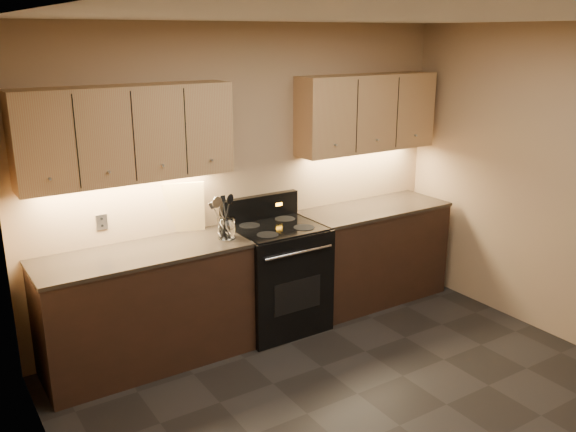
{
  "coord_description": "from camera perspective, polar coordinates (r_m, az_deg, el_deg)",
  "views": [
    {
      "loc": [
        -2.52,
        -2.52,
        2.51
      ],
      "look_at": [
        0.05,
        1.45,
        1.09
      ],
      "focal_mm": 38.0,
      "sensor_mm": 36.0,
      "label": 1
    }
  ],
  "objects": [
    {
      "name": "stove",
      "position": [
        5.34,
        -1.08,
        -5.6
      ],
      "size": [
        0.76,
        0.68,
        1.14
      ],
      "color": "black",
      "rests_on": "ground"
    },
    {
      "name": "outlet_plate",
      "position": [
        4.88,
        -17.03,
        -0.55
      ],
      "size": [
        0.08,
        0.01,
        0.12
      ],
      "primitive_type": "cube",
      "color": "#B2B5BA",
      "rests_on": "wall_back"
    },
    {
      "name": "wall_back",
      "position": [
        5.31,
        -3.67,
        3.56
      ],
      "size": [
        4.0,
        0.04,
        2.6
      ],
      "primitive_type": "cube",
      "color": "#A17E5F",
      "rests_on": "ground"
    },
    {
      "name": "black_spoon",
      "position": [
        4.87,
        -6.12,
        0.13
      ],
      "size": [
        0.1,
        0.13,
        0.37
      ],
      "primitive_type": null,
      "rotation": [
        0.2,
        0.1,
        0.07
      ],
      "color": "black",
      "rests_on": "utensil_crock"
    },
    {
      "name": "upper_cab_left",
      "position": [
        4.65,
        -14.86,
        7.42
      ],
      "size": [
        1.6,
        0.3,
        0.7
      ],
      "primitive_type": "cube",
      "color": "tan",
      "rests_on": "wall_back"
    },
    {
      "name": "steel_spatula",
      "position": [
        4.88,
        -5.65,
        0.07
      ],
      "size": [
        0.24,
        0.11,
        0.35
      ],
      "primitive_type": null,
      "rotation": [
        0.13,
        -0.43,
        -0.33
      ],
      "color": "silver",
      "rests_on": "utensil_crock"
    },
    {
      "name": "wall_left",
      "position": [
        2.84,
        -19.46,
        -9.42
      ],
      "size": [
        0.04,
        4.0,
        2.6
      ],
      "primitive_type": "cube",
      "color": "#A17E5F",
      "rests_on": "ground"
    },
    {
      "name": "steel_skimmer",
      "position": [
        4.85,
        -5.47,
        -0.02
      ],
      "size": [
        0.2,
        0.1,
        0.35
      ],
      "primitive_type": null,
      "rotation": [
        -0.03,
        -0.34,
        0.09
      ],
      "color": "silver",
      "rests_on": "utensil_crock"
    },
    {
      "name": "ceiling",
      "position": [
        3.56,
        12.69,
        17.84
      ],
      "size": [
        4.0,
        4.0,
        0.0
      ],
      "primitive_type": "plane",
      "rotation": [
        3.14,
        0.0,
        0.0
      ],
      "color": "silver",
      "rests_on": "wall_back"
    },
    {
      "name": "upper_cab_right",
      "position": [
        5.77,
        7.4,
        9.55
      ],
      "size": [
        1.44,
        0.3,
        0.7
      ],
      "primitive_type": "cube",
      "color": "tan",
      "rests_on": "wall_back"
    },
    {
      "name": "counter_left",
      "position": [
        4.9,
        -13.13,
        -8.37
      ],
      "size": [
        1.62,
        0.62,
        0.93
      ],
      "color": "black",
      "rests_on": "ground"
    },
    {
      "name": "counter_right",
      "position": [
        5.97,
        7.85,
        -3.43
      ],
      "size": [
        1.46,
        0.62,
        0.93
      ],
      "color": "black",
      "rests_on": "ground"
    },
    {
      "name": "floor",
      "position": [
        4.36,
        10.41,
        -18.72
      ],
      "size": [
        4.0,
        4.0,
        0.0
      ],
      "primitive_type": "plane",
      "color": "black",
      "rests_on": "ground"
    },
    {
      "name": "cutting_board",
      "position": [
        5.06,
        -9.7,
        0.81
      ],
      "size": [
        0.33,
        0.15,
        0.42
      ],
      "primitive_type": "cube",
      "rotation": [
        0.09,
        0.0,
        -0.3
      ],
      "color": "tan",
      "rests_on": "counter_left"
    },
    {
      "name": "utensil_crock",
      "position": [
        4.89,
        -5.78,
        -1.22
      ],
      "size": [
        0.14,
        0.14,
        0.17
      ],
      "color": "white",
      "rests_on": "counter_left"
    },
    {
      "name": "black_turner",
      "position": [
        4.85,
        -5.6,
        -0.0
      ],
      "size": [
        0.1,
        0.19,
        0.36
      ],
      "primitive_type": null,
      "rotation": [
        -0.31,
        0.07,
        0.16
      ],
      "color": "black",
      "rests_on": "utensil_crock"
    }
  ]
}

